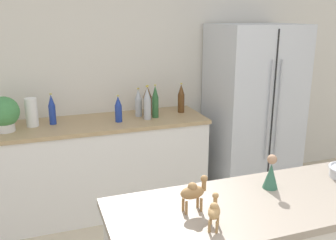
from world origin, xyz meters
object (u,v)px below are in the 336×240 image
at_px(back_bottle_1, 118,109).
at_px(back_bottle_5, 147,103).
at_px(back_bottle_6, 155,102).
at_px(camel_figurine, 194,191).
at_px(potted_plant, 4,113).
at_px(back_bottle_4, 147,101).
at_px(paper_towel_roll, 32,112).
at_px(back_bottle_3, 181,99).
at_px(camel_figurine_second, 214,210).
at_px(wise_man_figurine_crimson, 271,174).
at_px(refrigerator, 252,111).
at_px(back_bottle_0, 52,110).
at_px(back_bottle_2, 138,103).

xyz_separation_m(back_bottle_1, back_bottle_5, (0.27, -0.00, 0.03)).
bearing_deg(back_bottle_6, camel_figurine, -102.65).
height_order(potted_plant, back_bottle_4, potted_plant).
xyz_separation_m(potted_plant, camel_figurine, (0.88, -1.93, 0.06)).
relative_size(paper_towel_roll, back_bottle_1, 1.02).
height_order(back_bottle_4, back_bottle_5, back_bottle_5).
xyz_separation_m(back_bottle_3, camel_figurine_second, (-0.71, -2.18, 0.06)).
relative_size(back_bottle_1, back_bottle_6, 0.78).
bearing_deg(wise_man_figurine_crimson, camel_figurine_second, -151.03).
bearing_deg(back_bottle_4, camel_figurine_second, -99.46).
distance_m(refrigerator, potted_plant, 2.36).
bearing_deg(back_bottle_4, back_bottle_0, -178.42).
xyz_separation_m(potted_plant, back_bottle_3, (1.61, 0.10, -0.02)).
bearing_deg(paper_towel_roll, back_bottle_1, -8.52).
relative_size(potted_plant, camel_figurine_second, 2.20).
xyz_separation_m(refrigerator, back_bottle_6, (-1.04, 0.03, 0.17)).
relative_size(back_bottle_1, wise_man_figurine_crimson, 1.41).
bearing_deg(back_bottle_1, camel_figurine, -92.21).
xyz_separation_m(potted_plant, back_bottle_2, (1.18, 0.10, -0.03)).
bearing_deg(refrigerator, back_bottle_4, 172.41).
xyz_separation_m(back_bottle_5, camel_figurine_second, (-0.32, -2.05, 0.05)).
bearing_deg(wise_man_figurine_crimson, potted_plant, 125.64).
relative_size(refrigerator, camel_figurine, 10.98).
distance_m(refrigerator, back_bottle_4, 1.10).
bearing_deg(back_bottle_5, back_bottle_0, 171.59).
bearing_deg(back_bottle_2, paper_towel_roll, -179.22).
bearing_deg(potted_plant, camel_figurine, -65.44).
bearing_deg(paper_towel_roll, camel_figurine_second, -72.29).
bearing_deg(paper_towel_roll, wise_man_figurine_crimson, -60.11).
height_order(back_bottle_1, wise_man_figurine_crimson, wise_man_figurine_crimson).
xyz_separation_m(back_bottle_0, back_bottle_3, (1.23, 0.00, 0.01)).
bearing_deg(camel_figurine, back_bottle_6, 77.35).
xyz_separation_m(back_bottle_0, camel_figurine_second, (0.52, -2.18, 0.07)).
xyz_separation_m(refrigerator, back_bottle_0, (-1.97, 0.12, 0.15)).
xyz_separation_m(back_bottle_0, back_bottle_1, (0.57, -0.12, -0.02)).
bearing_deg(back_bottle_0, back_bottle_5, -8.41).
bearing_deg(back_bottle_3, back_bottle_6, -162.36).
bearing_deg(camel_figurine_second, back_bottle_4, 80.54).
xyz_separation_m(potted_plant, back_bottle_6, (1.32, 0.01, -0.01)).
relative_size(back_bottle_3, back_bottle_6, 0.93).
bearing_deg(paper_towel_roll, camel_figurine, -71.66).
xyz_separation_m(paper_towel_roll, back_bottle_3, (1.40, 0.02, 0.01)).
relative_size(back_bottle_6, camel_figurine, 1.98).
relative_size(camel_figurine, camel_figurine_second, 1.18).
relative_size(paper_towel_roll, camel_figurine_second, 1.86).
relative_size(back_bottle_0, back_bottle_2, 1.01).
height_order(back_bottle_0, back_bottle_1, back_bottle_0).
height_order(back_bottle_0, camel_figurine, camel_figurine).
bearing_deg(camel_figurine, camel_figurine_second, -81.05).
bearing_deg(potted_plant, back_bottle_6, 0.26).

